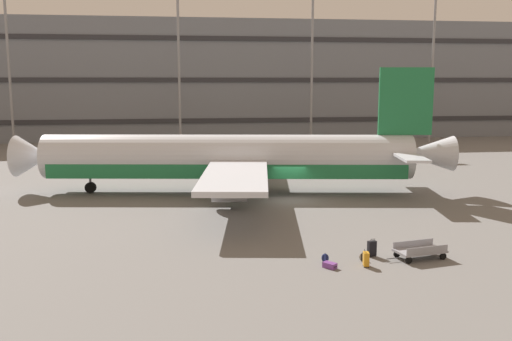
# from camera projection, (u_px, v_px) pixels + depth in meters

# --- Properties ---
(ground_plane) EXTENTS (600.00, 600.00, 0.00)m
(ground_plane) POSITION_uv_depth(u_px,v_px,m) (291.00, 200.00, 44.12)
(ground_plane) COLOR slate
(terminal_structure) EXTENTS (176.59, 18.86, 18.64)m
(terminal_structure) POSITION_uv_depth(u_px,v_px,m) (229.00, 80.00, 95.69)
(terminal_structure) COLOR slate
(terminal_structure) RESTS_ON ground_plane
(airliner) EXTENTS (36.00, 29.19, 10.28)m
(airliner) POSITION_uv_depth(u_px,v_px,m) (233.00, 159.00, 46.26)
(airliner) COLOR silver
(airliner) RESTS_ON ground_plane
(light_mast_left) EXTENTS (1.80, 0.50, 21.98)m
(light_mast_left) POSITION_uv_depth(u_px,v_px,m) (8.00, 55.00, 75.68)
(light_mast_left) COLOR gray
(light_mast_left) RESTS_ON ground_plane
(light_mast_center_left) EXTENTS (1.80, 0.50, 24.54)m
(light_mast_center_left) POSITION_uv_depth(u_px,v_px,m) (179.00, 46.00, 78.56)
(light_mast_center_left) COLOR gray
(light_mast_center_left) RESTS_ON ground_plane
(light_mast_center_right) EXTENTS (1.80, 0.50, 22.34)m
(light_mast_center_right) POSITION_uv_depth(u_px,v_px,m) (312.00, 55.00, 81.33)
(light_mast_center_right) COLOR gray
(light_mast_center_right) RESTS_ON ground_plane
(light_mast_right) EXTENTS (1.80, 0.50, 22.81)m
(light_mast_right) POSITION_uv_depth(u_px,v_px,m) (433.00, 54.00, 83.80)
(light_mast_right) COLOR gray
(light_mast_right) RESTS_ON ground_plane
(suitcase_orange) EXTENTS (0.49, 0.34, 0.98)m
(suitcase_orange) POSITION_uv_depth(u_px,v_px,m) (372.00, 248.00, 29.84)
(suitcase_orange) COLOR black
(suitcase_orange) RESTS_ON ground_plane
(suitcase_small) EXTENTS (0.33, 0.46, 0.87)m
(suitcase_small) POSITION_uv_depth(u_px,v_px,m) (366.00, 259.00, 28.25)
(suitcase_small) COLOR orange
(suitcase_small) RESTS_ON ground_plane
(suitcase_laid_flat) EXTENTS (0.71, 0.76, 0.28)m
(suitcase_laid_flat) POSITION_uv_depth(u_px,v_px,m) (330.00, 265.00, 28.06)
(suitcase_laid_flat) COLOR #72388C
(suitcase_laid_flat) RESTS_ON ground_plane
(backpack_scuffed) EXTENTS (0.39, 0.29, 0.48)m
(backpack_scuffed) POSITION_uv_depth(u_px,v_px,m) (362.00, 257.00, 29.21)
(backpack_scuffed) COLOR gray
(backpack_scuffed) RESTS_ON ground_plane
(backpack_navy) EXTENTS (0.43, 0.35, 0.51)m
(backpack_navy) POSITION_uv_depth(u_px,v_px,m) (325.00, 258.00, 28.94)
(backpack_navy) COLOR navy
(backpack_navy) RESTS_ON ground_plane
(baggage_cart) EXTENTS (3.37, 1.77, 0.82)m
(baggage_cart) POSITION_uv_depth(u_px,v_px,m) (420.00, 251.00, 29.51)
(baggage_cart) COLOR gray
(baggage_cart) RESTS_ON ground_plane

